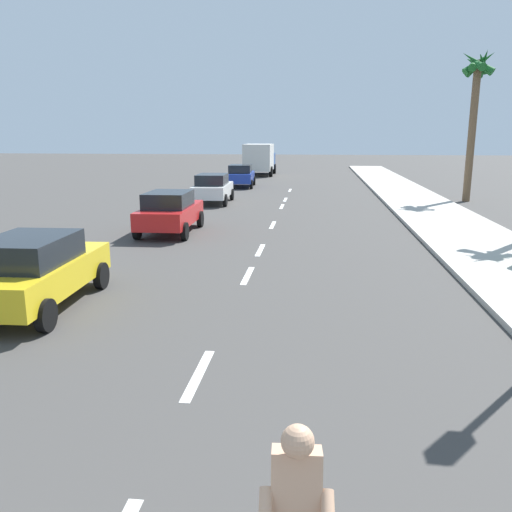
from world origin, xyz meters
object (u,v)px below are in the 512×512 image
parked_car_yellow (34,269)px  parked_car_white (213,188)px  parked_car_blue (241,175)px  delivery_truck (259,158)px  palm_tree_distant (476,88)px  parked_car_red (170,211)px

parked_car_yellow → parked_car_white: bearing=86.8°
parked_car_blue → delivery_truck: delivery_truck is taller
parked_car_yellow → delivery_truck: 38.15m
delivery_truck → parked_car_yellow: bearing=-91.2°
parked_car_yellow → delivery_truck: (0.71, 38.14, 0.67)m
parked_car_yellow → palm_tree_distant: palm_tree_distant is taller
parked_car_white → parked_car_blue: 9.09m
parked_car_white → parked_car_blue: (0.22, 9.09, -0.00)m
parked_car_red → delivery_truck: delivery_truck is taller
parked_car_yellow → delivery_truck: bearing=86.9°
parked_car_white → parked_car_blue: bearing=86.7°
palm_tree_distant → parked_car_red: bearing=-140.5°
parked_car_yellow → delivery_truck: delivery_truck is taller
parked_car_white → delivery_truck: 20.36m
parked_car_blue → parked_car_yellow: bearing=-94.2°
palm_tree_distant → parked_car_yellow: bearing=-125.2°
parked_car_yellow → parked_car_blue: bearing=86.7°
delivery_truck → palm_tree_distant: size_ratio=0.78×
delivery_truck → parked_car_blue: bearing=-90.8°
parked_car_white → parked_car_blue: same height
parked_car_yellow → parked_car_white: 17.80m
parked_car_blue → palm_tree_distant: palm_tree_distant is taller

